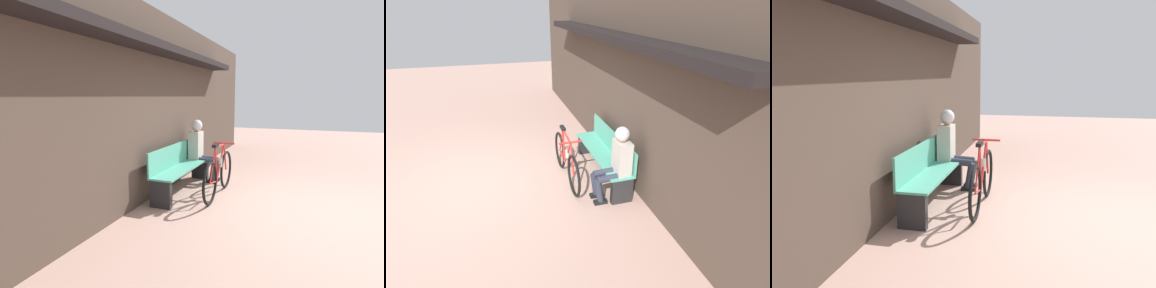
% 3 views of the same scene
% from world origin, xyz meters
% --- Properties ---
extents(ground_plane, '(24.00, 24.00, 0.00)m').
position_xyz_m(ground_plane, '(0.00, 0.00, 0.00)').
color(ground_plane, tan).
extents(storefront_wall, '(12.00, 0.56, 3.20)m').
position_xyz_m(storefront_wall, '(0.00, 2.54, 1.66)').
color(storefront_wall, '#4C3D33').
rests_on(storefront_wall, ground_plane).
extents(park_bench_near, '(1.97, 0.42, 0.87)m').
position_xyz_m(park_bench_near, '(0.30, 2.19, 0.42)').
color(park_bench_near, '#51A88E').
rests_on(park_bench_near, ground_plane).
extents(bicycle, '(1.73, 0.40, 0.96)m').
position_xyz_m(bicycle, '(0.28, 1.45, 0.39)').
color(bicycle, black).
rests_on(bicycle, ground_plane).
extents(person_seated, '(0.34, 0.60, 1.27)m').
position_xyz_m(person_seated, '(1.07, 2.08, 0.73)').
color(person_seated, '#2D3342').
rests_on(person_seated, ground_plane).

